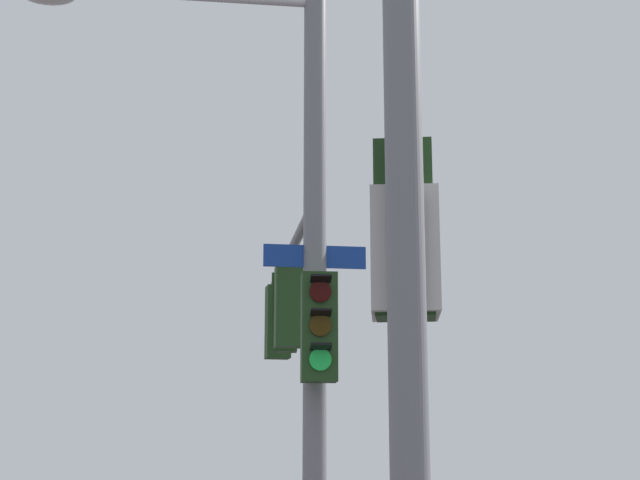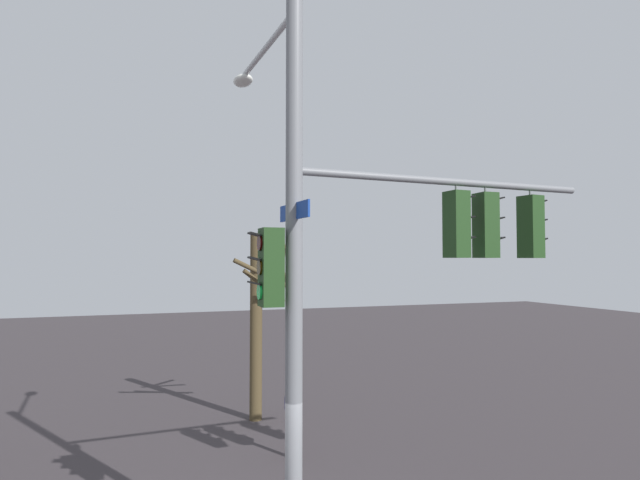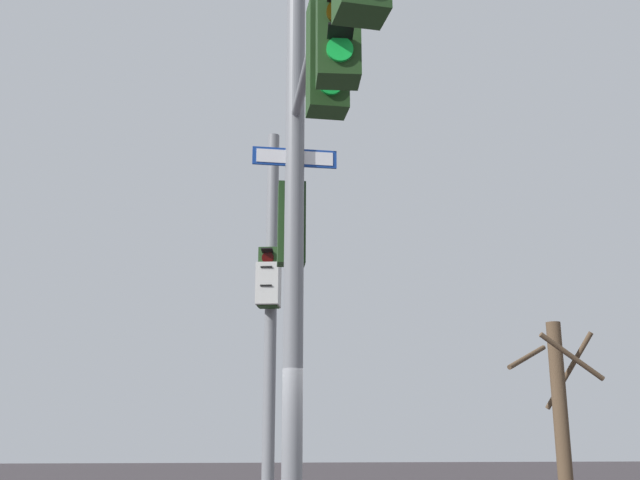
# 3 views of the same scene
# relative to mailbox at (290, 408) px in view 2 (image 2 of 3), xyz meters

# --- Properties ---
(main_signal_pole_assembly) EXTENTS (6.13, 3.79, 8.58)m
(main_signal_pole_assembly) POSITION_rel_mailbox_xyz_m (-0.05, -4.31, 3.79)
(main_signal_pole_assembly) COLOR slate
(main_signal_pole_assembly) RESTS_ON ground
(mailbox) EXTENTS (0.33, 0.48, 1.41)m
(mailbox) POSITION_rel_mailbox_xyz_m (0.00, 0.00, 0.00)
(mailbox) COLOR #4C3823
(mailbox) RESTS_ON ground
(bare_tree_across_street) EXTENTS (1.91, 1.69, 5.29)m
(bare_tree_across_street) POSITION_rel_mailbox_xyz_m (-0.04, 2.98, 1.75)
(bare_tree_across_street) COLOR #4A3D25
(bare_tree_across_street) RESTS_ON ground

